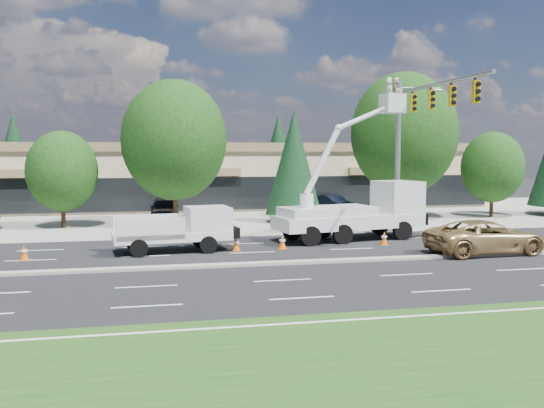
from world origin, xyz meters
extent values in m
plane|color=black|center=(0.00, 0.00, 0.00)|extent=(140.00, 140.00, 0.00)
cube|color=#9A988C|center=(0.00, 20.00, 0.01)|extent=(140.00, 22.00, 0.01)
cube|color=#1C3F12|center=(0.00, -13.00, 0.01)|extent=(140.00, 10.00, 0.01)
cube|color=#9A988C|center=(0.00, 0.00, 0.06)|extent=(120.00, 0.55, 0.12)
cube|color=tan|center=(0.00, 30.00, 2.50)|extent=(50.00, 15.00, 5.00)
cube|color=olive|center=(0.00, 30.00, 5.15)|extent=(50.40, 15.40, 0.70)
cube|color=black|center=(0.00, 22.45, 1.50)|extent=(48.00, 0.12, 2.60)
cylinder|color=#332114|center=(-10.00, 15.00, 0.99)|extent=(0.28, 0.28, 1.99)
ellipsoid|color=black|center=(-10.00, 15.00, 3.58)|extent=(4.41, 4.41, 5.07)
cylinder|color=#332114|center=(-3.00, 15.00, 1.54)|extent=(0.28, 0.28, 3.07)
ellipsoid|color=black|center=(-3.00, 15.00, 5.55)|extent=(6.83, 6.83, 7.85)
cylinder|color=#332114|center=(5.00, 15.00, 0.40)|extent=(0.26, 0.26, 0.80)
cone|color=black|center=(5.00, 15.00, 4.07)|extent=(3.85, 3.85, 7.03)
cylinder|color=#332114|center=(13.00, 15.00, 1.68)|extent=(0.28, 0.28, 3.36)
ellipsoid|color=black|center=(13.00, 15.00, 6.07)|extent=(7.47, 7.47, 8.60)
cylinder|color=#332114|center=(20.00, 15.00, 1.02)|extent=(0.28, 0.28, 2.03)
ellipsoid|color=black|center=(20.00, 15.00, 3.67)|extent=(4.51, 4.51, 5.19)
cylinder|color=#332114|center=(-18.00, 42.00, 0.40)|extent=(0.26, 0.26, 0.80)
cone|color=black|center=(-18.00, 42.00, 4.76)|extent=(4.50, 4.50, 8.22)
cylinder|color=#332114|center=(-4.00, 42.00, 0.40)|extent=(0.26, 0.26, 0.80)
cone|color=black|center=(-4.00, 42.00, 5.47)|extent=(5.17, 5.17, 9.45)
cylinder|color=#332114|center=(10.00, 42.00, 0.40)|extent=(0.26, 0.26, 0.80)
cone|color=black|center=(10.00, 42.00, 4.82)|extent=(4.56, 4.56, 8.33)
cylinder|color=#332114|center=(22.00, 42.00, 0.40)|extent=(0.26, 0.26, 0.80)
cone|color=black|center=(22.00, 42.00, 6.04)|extent=(5.72, 5.72, 10.44)
cylinder|color=gray|center=(10.00, 9.20, 4.50)|extent=(0.32, 0.32, 9.00)
cylinder|color=gray|center=(10.00, 4.20, 8.30)|extent=(0.20, 10.00, 0.20)
cylinder|color=gray|center=(11.30, 9.20, 8.60)|extent=(2.60, 0.12, 0.12)
cube|color=gold|center=(10.00, 7.20, 7.55)|extent=(0.32, 0.22, 1.05)
cube|color=gold|center=(10.00, 5.00, 7.55)|extent=(0.32, 0.22, 1.05)
cube|color=gold|center=(10.00, 2.80, 7.55)|extent=(0.32, 0.22, 1.05)
cube|color=gold|center=(10.00, 0.60, 7.55)|extent=(0.32, 0.22, 1.05)
cube|color=silver|center=(-3.74, 4.20, 0.79)|extent=(5.75, 2.68, 0.42)
cube|color=silver|center=(-1.99, 4.41, 1.43)|extent=(2.26, 2.22, 1.39)
cube|color=black|center=(-1.40, 4.48, 1.62)|extent=(0.28, 1.75, 0.93)
cube|color=silver|center=(-4.94, 4.94, 1.25)|extent=(3.16, 0.65, 1.02)
cube|color=silver|center=(-4.74, 3.20, 1.25)|extent=(3.16, 0.65, 1.02)
cube|color=silver|center=(5.90, 6.20, 1.03)|extent=(8.60, 4.00, 0.72)
cube|color=silver|center=(8.95, 6.79, 2.12)|extent=(2.49, 2.78, 2.07)
cube|color=black|center=(9.71, 6.93, 2.28)|extent=(0.47, 2.05, 1.24)
cube|color=silver|center=(4.58, 5.95, 1.60)|extent=(5.33, 3.27, 0.52)
cylinder|color=silver|center=(3.36, 5.71, 2.17)|extent=(0.72, 0.72, 0.83)
cube|color=silver|center=(8.53, 6.70, 7.46)|extent=(1.29, 1.13, 1.12)
imported|color=beige|center=(8.30, 6.66, 7.87)|extent=(0.54, 0.72, 1.79)
imported|color=beige|center=(8.75, 6.75, 7.87)|extent=(0.83, 0.98, 1.79)
ellipsoid|color=white|center=(8.30, 6.66, 8.78)|extent=(0.27, 0.27, 0.19)
ellipsoid|color=white|center=(8.75, 6.75, 8.78)|extent=(0.27, 0.27, 0.19)
cube|color=#F35A07|center=(-10.27, 3.34, 0.01)|extent=(0.40, 0.40, 0.03)
cone|color=#F35A07|center=(-10.27, 3.34, 0.35)|extent=(0.36, 0.36, 0.70)
cylinder|color=white|center=(-10.27, 3.34, 0.42)|extent=(0.29, 0.29, 0.10)
cube|color=#F35A07|center=(-0.67, 3.92, 0.01)|extent=(0.40, 0.40, 0.03)
cone|color=#F35A07|center=(-0.67, 3.92, 0.35)|extent=(0.36, 0.36, 0.70)
cylinder|color=white|center=(-0.67, 3.92, 0.42)|extent=(0.29, 0.29, 0.10)
cube|color=#F35A07|center=(1.65, 3.97, 0.01)|extent=(0.40, 0.40, 0.03)
cone|color=#F35A07|center=(1.65, 3.97, 0.35)|extent=(0.36, 0.36, 0.70)
cylinder|color=white|center=(1.65, 3.97, 0.42)|extent=(0.29, 0.29, 0.10)
cube|color=#F35A07|center=(7.09, 4.12, 0.01)|extent=(0.40, 0.40, 0.03)
cone|color=#F35A07|center=(7.09, 4.12, 0.35)|extent=(0.36, 0.36, 0.70)
cylinder|color=white|center=(7.09, 4.12, 0.42)|extent=(0.29, 0.29, 0.10)
imported|color=tan|center=(10.73, 0.60, 0.79)|extent=(5.83, 2.91, 1.59)
imported|color=black|center=(-3.61, 17.73, 0.81)|extent=(2.03, 4.82, 1.63)
imported|color=black|center=(9.78, 21.00, 0.67)|extent=(2.52, 4.28, 1.33)
camera|label=1|loc=(-5.08, -24.93, 4.83)|focal=40.00mm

